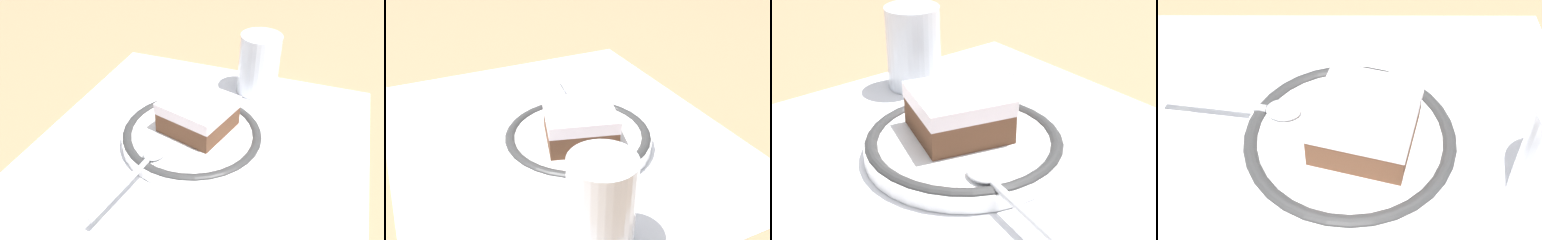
% 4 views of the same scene
% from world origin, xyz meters
% --- Properties ---
extents(ground_plane, '(2.40, 2.40, 0.00)m').
position_xyz_m(ground_plane, '(0.00, 0.00, 0.00)').
color(ground_plane, '#9E7551').
extents(placemat, '(0.50, 0.43, 0.00)m').
position_xyz_m(placemat, '(0.00, 0.00, 0.00)').
color(placemat, white).
rests_on(placemat, ground_plane).
extents(plate, '(0.19, 0.19, 0.02)m').
position_xyz_m(plate, '(-0.03, -0.01, 0.01)').
color(plate, white).
rests_on(plate, placemat).
extents(cake_slice, '(0.10, 0.10, 0.04)m').
position_xyz_m(cake_slice, '(-0.05, -0.01, 0.04)').
color(cake_slice, brown).
rests_on(cake_slice, plate).
extents(spoon, '(0.14, 0.04, 0.01)m').
position_xyz_m(spoon, '(0.05, -0.04, 0.02)').
color(spoon, silver).
rests_on(spoon, plate).
extents(cup, '(0.06, 0.06, 0.10)m').
position_xyz_m(cup, '(-0.20, 0.04, 0.04)').
color(cup, silver).
rests_on(cup, placemat).
extents(napkin, '(0.16, 0.16, 0.00)m').
position_xyz_m(napkin, '(0.13, 0.01, 0.00)').
color(napkin, white).
rests_on(napkin, placemat).
extents(sugar_packet, '(0.04, 0.06, 0.01)m').
position_xyz_m(sugar_packet, '(-0.16, 0.18, 0.00)').
color(sugar_packet, white).
rests_on(sugar_packet, placemat).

